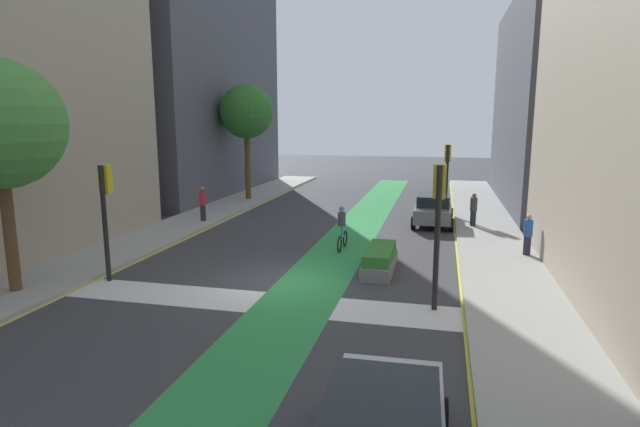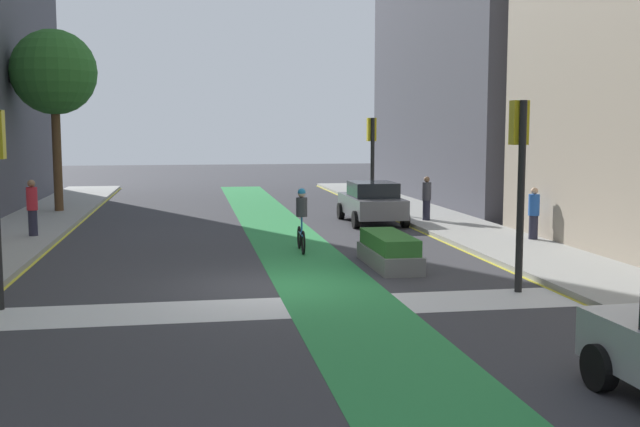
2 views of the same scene
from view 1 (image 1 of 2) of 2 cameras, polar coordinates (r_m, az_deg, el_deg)
The scene contains 17 objects.
ground_plane at distance 17.48m, azimuth -4.71°, elevation -7.53°, with size 120.00×120.00×0.00m, color #38383D.
bike_lane_paint at distance 17.16m, azimuth -0.92°, elevation -7.82°, with size 2.40×60.00×0.01m, color #2D8C47.
crosswalk_band at distance 15.69m, azimuth -6.99°, elevation -9.68°, with size 12.00×1.80×0.01m, color silver.
sidewalk_left at distance 20.95m, azimuth -24.71°, elevation -5.21°, with size 3.00×60.00×0.15m, color #9E9E99.
curb_stripe_left at distance 20.09m, azimuth -21.30°, elevation -5.81°, with size 0.16×60.00×0.01m, color yellow.
sidewalk_right at distance 16.82m, azimuth 20.70°, elevation -8.65°, with size 3.00×60.00×0.15m, color #9E9E99.
curb_stripe_right at distance 16.70m, azimuth 15.52°, elevation -8.73°, with size 0.16×60.00×0.01m, color yellow.
traffic_signal_near_right at distance 14.70m, azimuth 12.99°, elevation 0.50°, with size 0.35×0.52×4.15m.
traffic_signal_near_left at distance 18.42m, azimuth -22.69°, elevation 1.41°, with size 0.35×0.52×3.90m.
traffic_signal_far_right at distance 29.49m, azimuth 13.93°, elevation 5.13°, with size 0.35×0.52×3.99m.
car_grey_right_far at distance 27.11m, azimuth 12.45°, elevation 0.46°, with size 2.06×4.22×1.57m.
cyclist_in_lane at distance 21.33m, azimuth 2.46°, elevation -1.51°, with size 0.32×1.73×1.86m.
pedestrian_sidewalk_right_a at distance 26.55m, azimuth 16.66°, elevation 0.45°, with size 0.34×0.34×1.63m.
pedestrian_sidewalk_left_a at distance 27.39m, azimuth -12.88°, elevation 1.12°, with size 0.34×0.34×1.79m.
pedestrian_sidewalk_right_b at distance 21.58m, azimuth 22.06°, elevation -2.15°, with size 0.34×0.34×1.60m.
street_tree_far at distance 34.28m, azimuth -8.17°, elevation 11.06°, with size 3.48×3.48×7.45m.
median_planter at distance 18.63m, azimuth 6.64°, elevation -5.13°, with size 1.02×3.07×0.85m.
Camera 1 is at (5.20, -15.79, 5.38)m, focal length 28.85 mm.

